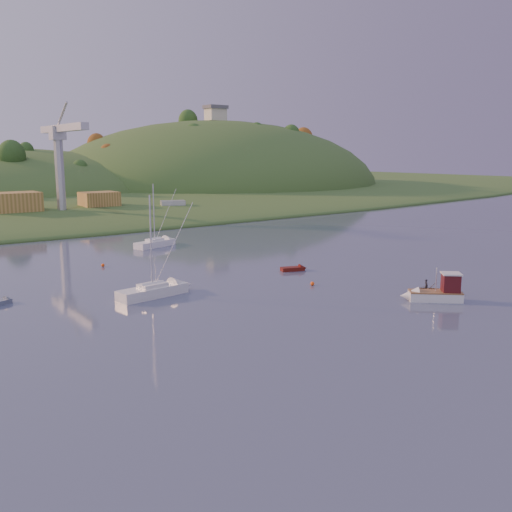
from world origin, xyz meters
TOP-DOWN VIEW (x-y plane):
  - shore_slope at (0.00, 165.00)m, footprint 640.00×150.00m
  - hill_center at (10.00, 210.00)m, footprint 140.00×120.00m
  - hill_right at (95.00, 195.00)m, footprint 150.00×130.00m
  - hilltop_house at (95.00, 195.00)m, footprint 9.00×7.00m
  - wharf at (5.00, 122.00)m, footprint 42.00×16.00m
  - shed_west at (-8.00, 123.00)m, footprint 11.00×8.00m
  - shed_east at (13.00, 124.00)m, footprint 9.00×7.00m
  - dock_crane at (2.00, 118.39)m, footprint 3.20×28.00m
  - fishing_boat at (9.95, 19.84)m, footprint 6.40×6.08m
  - sailboat_near at (-14.15, 40.29)m, footprint 8.69×3.62m
  - sailboat_far at (2.29, 72.05)m, footprint 8.31×4.70m
  - canoe at (12.30, 22.28)m, footprint 4.59×4.01m
  - paddler at (12.30, 22.28)m, footprint 0.53×0.63m
  - red_tender at (8.95, 41.51)m, footprint 4.02×2.49m
  - grey_dinghy at (-28.73, 47.36)m, footprint 3.37×2.18m
  - work_vessel at (30.39, 116.73)m, footprint 15.74×9.96m
  - buoy_1 at (4.37, 33.36)m, footprint 0.50×0.50m
  - buoy_3 at (-12.00, 60.41)m, footprint 0.50×0.50m

SIDE VIEW (x-z plane):
  - shore_slope at x=0.00m, z-range -3.50..3.50m
  - hill_center at x=10.00m, z-range -18.00..18.00m
  - hill_right at x=95.00m, z-range -30.00..30.00m
  - grey_dinghy at x=-28.73m, z-range -0.35..0.83m
  - buoy_1 at x=4.37m, z-range 0.00..0.50m
  - buoy_3 at x=-12.00m, z-range 0.00..0.50m
  - red_tender at x=8.95m, z-range -0.38..0.92m
  - canoe at x=12.30m, z-range 0.00..0.79m
  - sailboat_far at x=2.29m, z-range -4.80..6.25m
  - paddler at x=12.30m, z-range 0.00..1.47m
  - sailboat_near at x=-14.15m, z-range -5.10..6.60m
  - fishing_boat at x=9.95m, z-range -1.20..3.10m
  - wharf at x=5.00m, z-range 0.00..2.40m
  - work_vessel at x=30.39m, z-range -0.55..3.26m
  - shed_east at x=13.00m, z-range 2.40..6.40m
  - shed_west at x=-8.00m, z-range 2.40..7.20m
  - dock_crane at x=2.00m, z-range 7.02..27.32m
  - hilltop_house at x=95.00m, z-range 30.18..36.63m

